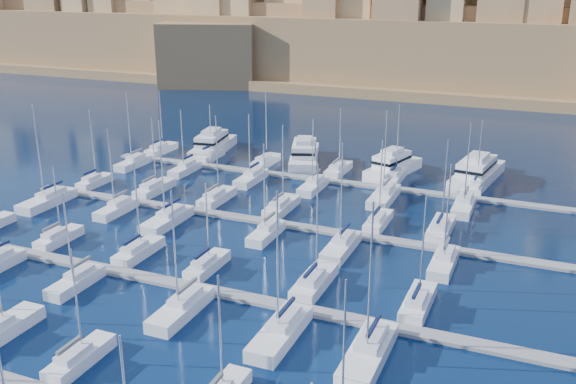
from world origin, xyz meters
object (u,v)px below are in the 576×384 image
at_px(sailboat_2, 0,331).
at_px(motor_yacht_a, 213,144).
at_px(motor_yacht_d, 477,172).
at_px(motor_yacht_b, 304,154).
at_px(motor_yacht_c, 393,166).

relative_size(sailboat_2, motor_yacht_a, 0.87).
xyz_separation_m(sailboat_2, motor_yacht_a, (-14.58, 69.68, 0.98)).
height_order(sailboat_2, motor_yacht_d, sailboat_2).
xyz_separation_m(sailboat_2, motor_yacht_b, (5.20, 69.89, 0.98)).
relative_size(motor_yacht_a, motor_yacht_d, 0.91).
height_order(sailboat_2, motor_yacht_c, sailboat_2).
height_order(motor_yacht_a, motor_yacht_d, same).
height_order(sailboat_2, motor_yacht_b, sailboat_2).
xyz_separation_m(sailboat_2, motor_yacht_d, (37.11, 70.50, 0.98)).
bearing_deg(motor_yacht_c, motor_yacht_b, 176.20).
distance_m(sailboat_2, motor_yacht_c, 72.38).
bearing_deg(sailboat_2, motor_yacht_c, 71.75).
bearing_deg(motor_yacht_d, motor_yacht_a, -179.09).
bearing_deg(motor_yacht_a, sailboat_2, -78.18).
relative_size(motor_yacht_a, motor_yacht_b, 0.97).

